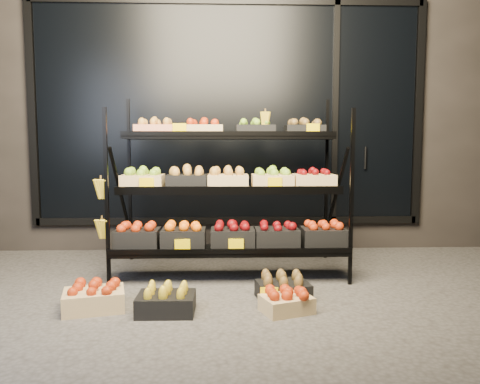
{
  "coord_description": "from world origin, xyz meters",
  "views": [
    {
      "loc": [
        -0.06,
        -3.7,
        1.19
      ],
      "look_at": [
        0.09,
        0.55,
        0.77
      ],
      "focal_mm": 35.0,
      "sensor_mm": 36.0,
      "label": 1
    }
  ],
  "objects_px": {
    "display_rack": "(229,189)",
    "floor_crate_left": "(94,297)",
    "floor_crate_midright": "(287,301)",
    "floor_crate_midleft": "(166,300)"
  },
  "relations": [
    {
      "from": "floor_crate_midright",
      "to": "floor_crate_left",
      "type": "bearing_deg",
      "value": 155.95
    },
    {
      "from": "floor_crate_left",
      "to": "floor_crate_midright",
      "type": "height_order",
      "value": "floor_crate_left"
    },
    {
      "from": "display_rack",
      "to": "floor_crate_left",
      "type": "height_order",
      "value": "display_rack"
    },
    {
      "from": "display_rack",
      "to": "floor_crate_left",
      "type": "bearing_deg",
      "value": -135.46
    },
    {
      "from": "display_rack",
      "to": "floor_crate_midright",
      "type": "relative_size",
      "value": 5.37
    },
    {
      "from": "display_rack",
      "to": "floor_crate_midleft",
      "type": "height_order",
      "value": "display_rack"
    },
    {
      "from": "floor_crate_left",
      "to": "floor_crate_midleft",
      "type": "relative_size",
      "value": 1.19
    },
    {
      "from": "display_rack",
      "to": "floor_crate_midleft",
      "type": "bearing_deg",
      "value": -113.41
    },
    {
      "from": "floor_crate_left",
      "to": "floor_crate_midleft",
      "type": "height_order",
      "value": "floor_crate_left"
    },
    {
      "from": "floor_crate_midright",
      "to": "display_rack",
      "type": "bearing_deg",
      "value": 90.38
    }
  ]
}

